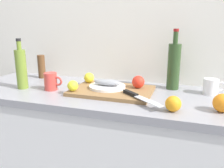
# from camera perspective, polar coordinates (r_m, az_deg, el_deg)

# --- Properties ---
(back_wall) EXTENTS (3.20, 0.05, 2.50)m
(back_wall) POSITION_cam_1_polar(r_m,az_deg,el_deg) (1.56, 6.52, 13.40)
(back_wall) COLOR white
(back_wall) RESTS_ON ground_plane
(kitchen_counter) EXTENTS (2.00, 0.60, 0.90)m
(kitchen_counter) POSITION_cam_1_polar(r_m,az_deg,el_deg) (1.50, 2.86, -19.05)
(kitchen_counter) COLOR white
(kitchen_counter) RESTS_ON ground_plane
(cutting_board) EXTENTS (0.45, 0.32, 0.02)m
(cutting_board) POSITION_cam_1_polar(r_m,az_deg,el_deg) (1.32, 0.00, -1.68)
(cutting_board) COLOR olive
(cutting_board) RESTS_ON kitchen_counter
(white_plate) EXTENTS (0.21, 0.21, 0.01)m
(white_plate) POSITION_cam_1_polar(r_m,az_deg,el_deg) (1.34, -1.17, -0.63)
(white_plate) COLOR white
(white_plate) RESTS_ON cutting_board
(fish_fillet) EXTENTS (0.16, 0.07, 0.04)m
(fish_fillet) POSITION_cam_1_polar(r_m,az_deg,el_deg) (1.34, -1.18, 0.42)
(fish_fillet) COLOR gray
(fish_fillet) RESTS_ON white_plate
(chef_knife) EXTENTS (0.24, 0.21, 0.02)m
(chef_knife) POSITION_cam_1_polar(r_m,az_deg,el_deg) (1.17, 6.16, -2.99)
(chef_knife) COLOR silver
(chef_knife) RESTS_ON cutting_board
(lemon_0) EXTENTS (0.06, 0.06, 0.06)m
(lemon_0) POSITION_cam_1_polar(r_m,az_deg,el_deg) (1.29, -9.73, -0.44)
(lemon_0) COLOR yellow
(lemon_0) RESTS_ON cutting_board
(lemon_1) EXTENTS (0.06, 0.06, 0.06)m
(lemon_1) POSITION_cam_1_polar(r_m,az_deg,el_deg) (1.46, -5.73, 1.56)
(lemon_1) COLOR yellow
(lemon_1) RESTS_ON cutting_board
(tomato_0) EXTENTS (0.07, 0.07, 0.07)m
(tomato_0) POSITION_cam_1_polar(r_m,az_deg,el_deg) (1.34, 6.53, 0.53)
(tomato_0) COLOR red
(tomato_0) RESTS_ON cutting_board
(olive_oil_bottle) EXTENTS (0.06, 0.06, 0.30)m
(olive_oil_bottle) POSITION_cam_1_polar(r_m,az_deg,el_deg) (1.49, -21.64, 3.66)
(olive_oil_bottle) COLOR olive
(olive_oil_bottle) RESTS_ON kitchen_counter
(wine_bottle) EXTENTS (0.07, 0.07, 0.36)m
(wine_bottle) POSITION_cam_1_polar(r_m,az_deg,el_deg) (1.41, 15.11, 4.47)
(wine_bottle) COLOR #2D4723
(wine_bottle) RESTS_ON kitchen_counter
(coffee_mug_0) EXTENTS (0.12, 0.08, 0.09)m
(coffee_mug_0) POSITION_cam_1_polar(r_m,az_deg,el_deg) (1.39, 23.43, -0.59)
(coffee_mug_0) COLOR white
(coffee_mug_0) RESTS_ON kitchen_counter
(coffee_mug_1) EXTENTS (0.12, 0.08, 0.10)m
(coffee_mug_1) POSITION_cam_1_polar(r_m,az_deg,el_deg) (1.41, -14.91, 0.63)
(coffee_mug_1) COLOR #CC3F38
(coffee_mug_1) RESTS_ON kitchen_counter
(orange_0) EXTENTS (0.07, 0.07, 0.07)m
(orange_0) POSITION_cam_1_polar(r_m,az_deg,el_deg) (1.07, 14.97, -4.77)
(orange_0) COLOR orange
(orange_0) RESTS_ON kitchen_counter
(orange_2) EXTENTS (0.08, 0.08, 0.08)m
(orange_2) POSITION_cam_1_polar(r_m,az_deg,el_deg) (1.13, 25.76, -4.27)
(orange_2) COLOR orange
(orange_2) RESTS_ON kitchen_counter
(pepper_mill) EXTENTS (0.05, 0.05, 0.17)m
(pepper_mill) POSITION_cam_1_polar(r_m,az_deg,el_deg) (1.75, -17.12, 4.17)
(pepper_mill) COLOR brown
(pepper_mill) RESTS_ON kitchen_counter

